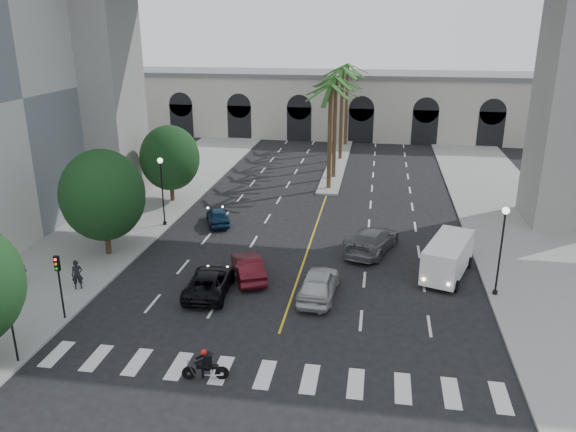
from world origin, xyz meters
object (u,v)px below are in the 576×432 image
(lamp_post_right, at_px, (501,244))
(car_a, at_px, (319,284))
(traffic_signal_near, at_px, (10,315))
(car_e, at_px, (218,216))
(car_c, at_px, (209,282))
(car_d, at_px, (372,240))
(car_b, at_px, (248,267))
(pedestrian_a, at_px, (77,275))
(lamp_post_left_far, at_px, (162,186))
(motorcycle_rider, at_px, (206,366))
(cargo_van, at_px, (448,257))
(pedestrian_b, at_px, (21,272))
(traffic_signal_far, at_px, (59,277))

(lamp_post_right, bearing_deg, car_a, -170.15)
(traffic_signal_near, xyz_separation_m, car_e, (3.77, 19.66, -1.84))
(car_c, distance_m, car_d, 11.92)
(car_b, distance_m, pedestrian_a, 9.88)
(car_a, xyz_separation_m, pedestrian_a, (-13.82, -1.48, 0.20))
(lamp_post_left_far, relative_size, car_d, 0.92)
(car_c, distance_m, car_e, 11.74)
(motorcycle_rider, height_order, car_e, motorcycle_rider)
(pedestrian_a, bearing_deg, car_b, -7.32)
(lamp_post_right, distance_m, cargo_van, 3.91)
(motorcycle_rider, height_order, car_d, car_d)
(car_e, bearing_deg, lamp_post_right, 132.39)
(car_b, distance_m, pedestrian_b, 13.31)
(cargo_van, bearing_deg, pedestrian_a, -146.87)
(lamp_post_left_far, height_order, car_e, lamp_post_left_far)
(car_a, height_order, car_b, car_a)
(lamp_post_right, xyz_separation_m, car_a, (-9.90, -1.72, -2.40))
(traffic_signal_near, relative_size, pedestrian_a, 2.10)
(car_d, height_order, car_e, car_d)
(lamp_post_left_far, relative_size, pedestrian_a, 3.08)
(traffic_signal_far, relative_size, car_b, 0.81)
(cargo_van, xyz_separation_m, pedestrian_a, (-21.24, -5.53, -0.27))
(car_b, relative_size, pedestrian_a, 2.58)
(motorcycle_rider, xyz_separation_m, car_b, (-0.55, 10.27, 0.07))
(traffic_signal_near, distance_m, motorcycle_rider, 9.05)
(traffic_signal_near, xyz_separation_m, pedestrian_b, (-4.61, 7.34, -1.59))
(car_c, bearing_deg, car_a, -178.88)
(lamp_post_left_far, bearing_deg, traffic_signal_near, -89.69)
(lamp_post_left_far, xyz_separation_m, car_c, (6.66, -10.24, -2.53))
(traffic_signal_near, distance_m, traffic_signal_far, 4.00)
(car_a, distance_m, car_e, 14.14)
(car_b, height_order, pedestrian_b, pedestrian_b)
(traffic_signal_far, relative_size, motorcycle_rider, 1.79)
(motorcycle_rider, relative_size, car_a, 0.42)
(traffic_signal_near, relative_size, car_e, 0.92)
(lamp_post_left_far, relative_size, cargo_van, 0.92)
(traffic_signal_far, bearing_deg, traffic_signal_near, -90.00)
(car_c, bearing_deg, car_e, -79.95)
(pedestrian_a, bearing_deg, traffic_signal_far, -99.40)
(lamp_post_left_far, height_order, cargo_van, lamp_post_left_far)
(car_b, distance_m, cargo_van, 12.14)
(pedestrian_a, bearing_deg, car_c, -19.36)
(motorcycle_rider, height_order, car_b, same)
(pedestrian_b, bearing_deg, lamp_post_left_far, 63.64)
(traffic_signal_near, height_order, pedestrian_a, traffic_signal_near)
(traffic_signal_near, height_order, car_d, traffic_signal_near)
(lamp_post_right, xyz_separation_m, cargo_van, (-2.48, 2.33, -1.93))
(traffic_signal_near, height_order, traffic_signal_far, same)
(traffic_signal_far, relative_size, cargo_van, 0.63)
(car_b, distance_m, car_e, 10.17)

